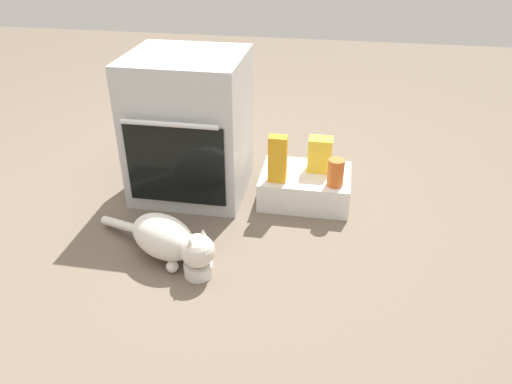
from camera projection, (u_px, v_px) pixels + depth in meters
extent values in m
plane|color=#6B5B4C|center=(175.00, 233.00, 2.35)|extent=(8.00, 8.00, 0.00)
cube|color=#B7BABF|center=(190.00, 126.00, 2.53)|extent=(0.57, 0.52, 0.74)
cube|color=black|center=(175.00, 165.00, 2.35)|extent=(0.49, 0.01, 0.41)
cylinder|color=silver|center=(169.00, 124.00, 2.21)|extent=(0.46, 0.02, 0.02)
cube|color=white|center=(305.00, 186.00, 2.58)|extent=(0.46, 0.35, 0.16)
cylinder|color=white|center=(199.00, 269.00, 2.07)|extent=(0.12, 0.12, 0.05)
sphere|color=brown|center=(198.00, 266.00, 2.06)|extent=(0.07, 0.07, 0.07)
ellipsoid|color=silver|center=(163.00, 237.00, 2.13)|extent=(0.38, 0.32, 0.19)
sphere|color=silver|center=(198.00, 251.00, 2.02)|extent=(0.14, 0.14, 0.14)
cone|color=silver|center=(203.00, 236.00, 2.02)|extent=(0.05, 0.05, 0.06)
cone|color=silver|center=(190.00, 245.00, 1.97)|extent=(0.05, 0.05, 0.06)
cylinder|color=silver|center=(123.00, 225.00, 2.30)|extent=(0.27, 0.16, 0.09)
sphere|color=silver|center=(189.00, 254.00, 2.16)|extent=(0.05, 0.05, 0.05)
sphere|color=silver|center=(172.00, 267.00, 2.09)|extent=(0.05, 0.05, 0.05)
cube|color=yellow|center=(320.00, 154.00, 2.53)|extent=(0.12, 0.09, 0.18)
cube|color=orange|center=(278.00, 159.00, 2.41)|extent=(0.09, 0.06, 0.24)
cylinder|color=#D16023|center=(336.00, 173.00, 2.40)|extent=(0.08, 0.08, 0.14)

